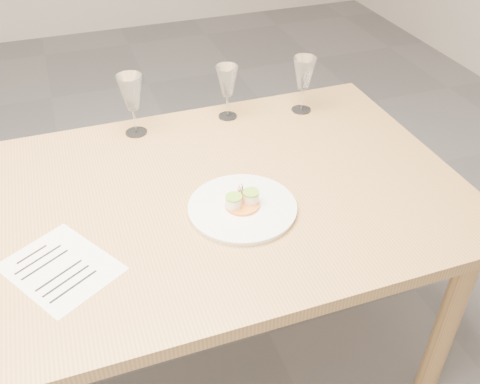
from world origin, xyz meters
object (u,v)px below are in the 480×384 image
object	(u,v)px
wine_glass_1	(131,94)
wine_glass_2	(227,82)
recipe_sheet	(61,268)
dinner_plate	(243,207)
dining_table	(56,243)
wine_glass_3	(304,74)

from	to	relation	value
wine_glass_1	wine_glass_2	bearing A→B (deg)	0.42
recipe_sheet	dinner_plate	bearing A→B (deg)	-24.09
dinner_plate	recipe_sheet	xyz separation A→B (m)	(-0.50, -0.06, -0.01)
dining_table	recipe_sheet	xyz separation A→B (m)	(0.01, -0.18, 0.07)
recipe_sheet	wine_glass_2	world-z (taller)	wine_glass_2
dining_table	wine_glass_2	size ratio (longest dim) A/B	12.43
wine_glass_2	wine_glass_3	distance (m)	0.27
wine_glass_1	wine_glass_2	xyz separation A→B (m)	(0.33, 0.00, -0.01)
wine_glass_2	dinner_plate	bearing A→B (deg)	-103.97
recipe_sheet	wine_glass_3	bearing A→B (deg)	-0.33
wine_glass_2	dining_table	bearing A→B (deg)	-147.77
dinner_plate	wine_glass_1	bearing A→B (deg)	111.34
dinner_plate	wine_glass_1	xyz separation A→B (m)	(-0.20, 0.52, 0.14)
recipe_sheet	wine_glass_1	size ratio (longest dim) A/B	1.60
wine_glass_1	wine_glass_3	distance (m)	0.60
dining_table	wine_glass_1	distance (m)	0.55
dining_table	wine_glass_1	size ratio (longest dim) A/B	11.34
recipe_sheet	wine_glass_2	bearing A→B (deg)	11.56
dining_table	wine_glass_1	world-z (taller)	wine_glass_1
dinner_plate	recipe_sheet	size ratio (longest dim) A/B	0.90
dinner_plate	wine_glass_3	size ratio (longest dim) A/B	1.50
dining_table	wine_glass_2	bearing A→B (deg)	32.23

